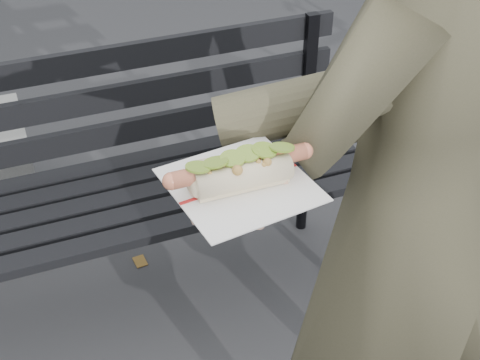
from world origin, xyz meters
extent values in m
cylinder|color=black|center=(0.66, 0.78, 0.23)|extent=(0.04, 0.04, 0.45)
cylinder|color=black|center=(0.66, 1.12, 0.23)|extent=(0.04, 0.04, 0.45)
cube|color=black|center=(-0.01, 0.77, 0.47)|extent=(1.50, 0.07, 0.03)
cube|color=black|center=(-0.01, 0.86, 0.47)|extent=(1.50, 0.07, 0.03)
cube|color=black|center=(-0.01, 0.95, 0.47)|extent=(1.50, 0.07, 0.03)
cube|color=black|center=(-0.01, 1.04, 0.47)|extent=(1.50, 0.07, 0.03)
cube|color=black|center=(-0.01, 1.13, 0.47)|extent=(1.50, 0.07, 0.03)
cube|color=black|center=(0.66, 1.14, 0.67)|extent=(0.04, 0.03, 0.42)
cube|color=black|center=(-0.01, 1.16, 0.57)|extent=(1.50, 0.02, 0.08)
cube|color=black|center=(-0.01, 1.16, 0.70)|extent=(1.50, 0.02, 0.08)
cube|color=black|center=(-0.01, 1.16, 0.83)|extent=(1.50, 0.02, 0.08)
imported|color=#44432D|center=(0.38, 0.15, 0.90)|extent=(0.74, 0.58, 1.79)
cylinder|color=#44432D|center=(0.24, 0.13, 1.21)|extent=(0.51, 0.23, 0.19)
cylinder|color=#D8A384|center=(0.02, 0.05, 1.14)|extent=(0.09, 0.08, 0.07)
ellipsoid|color=#D8A384|center=(-0.02, 0.04, 1.14)|extent=(0.10, 0.12, 0.03)
cylinder|color=#D8A384|center=(-0.08, 0.01, 1.14)|extent=(0.05, 0.02, 0.02)
cylinder|color=#D8A384|center=(-0.08, 0.03, 1.14)|extent=(0.05, 0.02, 0.02)
cylinder|color=#D8A384|center=(-0.08, 0.05, 1.14)|extent=(0.05, 0.02, 0.02)
cylinder|color=#D8A384|center=(-0.08, 0.07, 1.14)|extent=(0.05, 0.02, 0.02)
cylinder|color=#D8A384|center=(-0.01, -0.02, 1.14)|extent=(0.04, 0.05, 0.02)
cube|color=white|center=(-0.02, 0.04, 1.16)|extent=(0.21, 0.21, 0.00)
cube|color=#B21E1E|center=(-0.02, 0.04, 1.16)|extent=(0.19, 0.03, 0.00)
cylinder|color=#DC7754|center=(-0.02, 0.04, 1.19)|extent=(0.20, 0.02, 0.02)
sphere|color=#DC7754|center=(-0.12, 0.04, 1.19)|extent=(0.03, 0.02, 0.02)
sphere|color=#DC7754|center=(0.08, 0.04, 1.19)|extent=(0.02, 0.02, 0.02)
sphere|color=#9E6B2D|center=(0.01, 0.02, 1.20)|extent=(0.01, 0.01, 0.01)
sphere|color=#9E6B2D|center=(-0.03, 0.04, 1.20)|extent=(0.01, 0.01, 0.01)
sphere|color=#9E6B2D|center=(0.03, 0.04, 1.20)|extent=(0.01, 0.01, 0.01)
sphere|color=#9E6B2D|center=(-0.07, 0.03, 1.19)|extent=(0.01, 0.01, 0.01)
sphere|color=#9E6B2D|center=(0.01, 0.02, 1.20)|extent=(0.01, 0.01, 0.01)
sphere|color=#9E6B2D|center=(-0.05, 0.04, 1.19)|extent=(0.01, 0.01, 0.01)
sphere|color=#9E6B2D|center=(0.00, 0.02, 1.19)|extent=(0.01, 0.01, 0.01)
sphere|color=#9E6B2D|center=(-0.01, 0.04, 1.19)|extent=(0.01, 0.01, 0.01)
sphere|color=#9E6B2D|center=(0.01, 0.06, 1.20)|extent=(0.01, 0.01, 0.01)
sphere|color=#9E6B2D|center=(0.02, 0.05, 1.19)|extent=(0.01, 0.01, 0.01)
sphere|color=#9E6B2D|center=(0.02, 0.04, 1.20)|extent=(0.01, 0.01, 0.01)
sphere|color=#9E6B2D|center=(0.00, 0.02, 1.20)|extent=(0.01, 0.01, 0.01)
sphere|color=#9E6B2D|center=(-0.06, 0.04, 1.20)|extent=(0.01, 0.01, 0.01)
sphere|color=#9E6B2D|center=(-0.03, 0.02, 1.20)|extent=(0.01, 0.01, 0.01)
sphere|color=#9E6B2D|center=(-0.07, 0.02, 1.20)|extent=(0.01, 0.01, 0.01)
sphere|color=#9E6B2D|center=(-0.08, 0.04, 1.19)|extent=(0.01, 0.01, 0.01)
sphere|color=#9E6B2D|center=(0.02, 0.04, 1.20)|extent=(0.01, 0.01, 0.01)
sphere|color=#9E6B2D|center=(0.01, 0.06, 1.20)|extent=(0.01, 0.01, 0.01)
sphere|color=#9E6B2D|center=(-0.01, 0.03, 1.19)|extent=(0.01, 0.01, 0.01)
sphere|color=#9E6B2D|center=(-0.07, 0.04, 1.19)|extent=(0.01, 0.01, 0.01)
sphere|color=#9E6B2D|center=(-0.02, 0.02, 1.19)|extent=(0.01, 0.01, 0.01)
sphere|color=#9E6B2D|center=(-0.03, 0.06, 1.20)|extent=(0.01, 0.01, 0.01)
sphere|color=#9E6B2D|center=(-0.03, 0.01, 1.20)|extent=(0.01, 0.01, 0.01)
sphere|color=#9E6B2D|center=(0.02, 0.03, 1.19)|extent=(0.01, 0.01, 0.01)
sphere|color=#9E6B2D|center=(0.01, 0.03, 1.19)|extent=(0.01, 0.01, 0.01)
sphere|color=#9E6B2D|center=(-0.03, 0.02, 1.20)|extent=(0.01, 0.01, 0.01)
sphere|color=#9E6B2D|center=(-0.02, 0.05, 1.20)|extent=(0.01, 0.01, 0.01)
sphere|color=#9E6B2D|center=(0.00, 0.06, 1.20)|extent=(0.01, 0.01, 0.01)
cylinder|color=olive|center=(-0.08, 0.04, 1.20)|extent=(0.04, 0.04, 0.01)
cylinder|color=olive|center=(-0.06, 0.04, 1.20)|extent=(0.04, 0.04, 0.01)
cylinder|color=olive|center=(-0.03, 0.04, 1.20)|extent=(0.04, 0.04, 0.01)
cylinder|color=olive|center=(-0.01, 0.04, 1.21)|extent=(0.04, 0.04, 0.01)
cylinder|color=olive|center=(0.02, 0.04, 1.21)|extent=(0.04, 0.04, 0.01)
cylinder|color=olive|center=(0.04, 0.04, 1.21)|extent=(0.04, 0.04, 0.01)
cube|color=brown|center=(0.99, 0.64, 0.00)|extent=(0.08, 0.06, 0.00)
cube|color=brown|center=(1.19, 1.73, 0.00)|extent=(0.08, 0.08, 0.00)
cube|color=brown|center=(0.52, 2.10, 0.00)|extent=(0.10, 0.09, 0.00)
cube|color=brown|center=(0.96, 0.87, 0.00)|extent=(0.05, 0.04, 0.00)
cube|color=brown|center=(0.02, 1.15, 0.00)|extent=(0.05, 0.06, 0.00)
camera|label=1|loc=(-0.30, -0.67, 1.73)|focal=50.00mm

